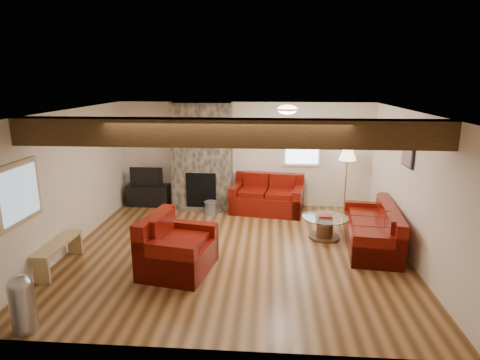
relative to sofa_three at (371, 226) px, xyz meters
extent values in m
plane|color=#543416|center=(-2.48, -0.39, -0.39)|extent=(8.00, 8.00, 0.00)
plane|color=white|center=(-2.48, -0.39, 2.11)|extent=(8.00, 8.00, 0.00)
plane|color=beige|center=(-2.48, 2.36, 0.86)|extent=(8.00, 0.00, 8.00)
plane|color=beige|center=(-2.48, -3.14, 0.86)|extent=(8.00, 0.00, 8.00)
plane|color=beige|center=(-5.48, -0.39, 0.86)|extent=(0.00, 7.50, 7.50)
plane|color=beige|center=(0.52, -0.39, 0.86)|extent=(0.00, 7.50, 7.50)
cube|color=#331F0F|center=(-2.48, -1.64, 1.92)|extent=(6.00, 0.36, 0.38)
cube|color=#332D27|center=(-3.48, 2.11, 0.86)|extent=(1.40, 0.50, 2.50)
cube|color=black|center=(-3.48, 1.86, 0.06)|extent=(0.70, 0.06, 0.90)
cube|color=#332D27|center=(-3.48, 1.81, -0.35)|extent=(1.00, 0.25, 0.08)
cylinder|color=#472F17|center=(-0.80, 0.34, -0.37)|extent=(0.59, 0.59, 0.04)
cylinder|color=#472F17|center=(-0.80, 0.34, -0.19)|extent=(0.32, 0.32, 0.40)
cylinder|color=silver|center=(-0.80, 0.34, 0.04)|extent=(0.89, 0.89, 0.02)
cube|color=maroon|center=(-0.80, 0.34, 0.06)|extent=(0.25, 0.18, 0.03)
cube|color=black|center=(-4.84, 2.14, -0.13)|extent=(1.02, 0.41, 0.51)
imported|color=black|center=(-4.84, 2.14, 0.35)|extent=(0.80, 0.10, 0.46)
cylinder|color=#B18649|center=(-0.13, 1.98, -0.38)|extent=(0.27, 0.27, 0.03)
cylinder|color=#B18649|center=(-0.13, 1.98, 0.29)|extent=(0.03, 0.03, 1.35)
cone|color=#FFEDC1|center=(-0.13, 1.98, 0.98)|extent=(0.39, 0.39, 0.27)
camera|label=1|loc=(-1.90, -7.09, 2.64)|focal=30.00mm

